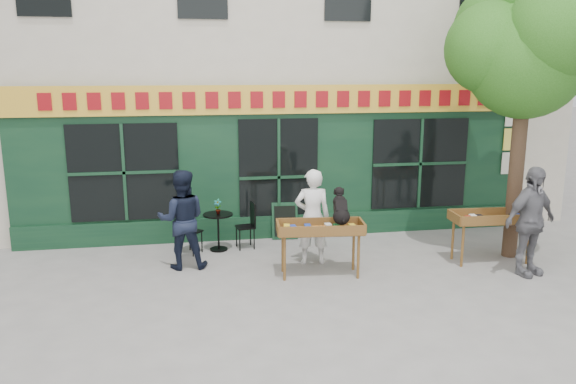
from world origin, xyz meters
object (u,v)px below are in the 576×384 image
Objects in this scene: book_cart_center at (320,231)px; man_right at (530,221)px; woman at (312,217)px; man_left at (182,219)px; bistro_table at (218,224)px; book_cart_right at (492,220)px; dog at (341,205)px.

man_right is at bearing -3.95° from book_cart_center.
woman is 2.42m from man_left.
man_left is (-2.41, 0.18, 0.01)m from woman.
man_left reaches higher than woman.
book_cart_right is at bearing -17.36° from bistro_table.
man_left reaches higher than dog.
man_left is (-2.76, 0.88, -0.37)m from dog.
man_left is at bearing 167.75° from dog.
book_cart_right is 2.01× the size of bistro_table.
man_right is (3.67, -1.26, 0.08)m from woman.
bistro_table is (-2.06, 1.78, -0.75)m from dog.
woman is 3.88m from man_right.
man_left is (-5.78, 0.69, 0.10)m from book_cart_right.
book_cart_right is at bearing 9.11° from dog.
man_right is 2.59× the size of bistro_table.
dog reaches higher than book_cart_right.
dog is at bearing -2.69° from book_cart_center.
book_cart_center is 0.79× the size of man_right.
book_cart_center is 2.04× the size of bistro_table.
dog is at bearing 153.20° from man_right.
dog is 0.30× the size of man_right.
book_cart_center is 3.72m from man_right.
woman is at bearing 95.44° from book_cart_center.
book_cart_right is 0.83× the size of man_left.
dog is 0.79× the size of bistro_table.
woman is at bearing 143.81° from man_right.
woman is 3.41m from book_cart_right.
book_cart_center is 0.66m from woman.
man_right is 5.88m from bistro_table.
dog is at bearing -173.61° from book_cart_right.
bistro_table is at bearing -26.83° from woman.
book_cart_center is 0.59m from dog.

